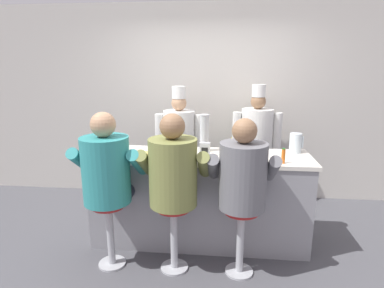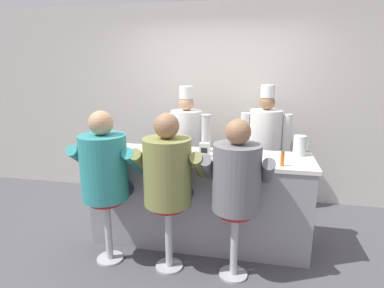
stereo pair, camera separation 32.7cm
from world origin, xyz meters
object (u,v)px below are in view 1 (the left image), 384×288
mustard_bottle_yellow (231,149)px  diner_seated_teal (108,173)px  diner_seated_grey (242,179)px  cook_in_whites_far (256,141)px  hot_sauce_bottle_orange (283,156)px  breakfast_plate (145,155)px  cook_in_whites_near (179,143)px  cup_stack_steel (204,133)px  diner_seated_olive (174,175)px  ketchup_bottle_red (240,150)px  coffee_mug_tan (170,152)px  napkin_dispenser_chrome (205,149)px  water_pitcher_clear (295,143)px  cereal_bowl (164,158)px

mustard_bottle_yellow → diner_seated_teal: (-1.12, -0.38, -0.15)m
diner_seated_grey → cook_in_whites_far: cook_in_whites_far is taller
hot_sauce_bottle_orange → breakfast_plate: 1.37m
cook_in_whites_near → cup_stack_steel: bearing=-61.8°
diner_seated_olive → ketchup_bottle_red: bearing=31.1°
coffee_mug_tan → diner_seated_olive: 0.45m
coffee_mug_tan → napkin_dispenser_chrome: napkin_dispenser_chrome is taller
mustard_bottle_yellow → cup_stack_steel: 0.41m
breakfast_plate → cup_stack_steel: 0.67m
cup_stack_steel → diner_seated_grey: size_ratio=0.28×
coffee_mug_tan → diner_seated_grey: bearing=-31.1°
napkin_dispenser_chrome → cook_in_whites_near: 0.98m
ketchup_bottle_red → cook_in_whites_near: 1.25m
hot_sauce_bottle_orange → diner_seated_olive: diner_seated_olive is taller
diner_seated_teal → diner_seated_olive: bearing=-0.0°
water_pitcher_clear → coffee_mug_tan: (-1.30, -0.27, -0.06)m
breakfast_plate → diner_seated_olive: (0.36, -0.40, -0.07)m
coffee_mug_tan → diner_seated_grey: (0.71, -0.43, -0.11)m
breakfast_plate → cook_in_whites_far: bearing=42.2°
water_pitcher_clear → diner_seated_teal: 1.94m
water_pitcher_clear → cup_stack_steel: size_ratio=0.52×
cereal_bowl → diner_seated_olive: bearing=-62.8°
hot_sauce_bottle_orange → diner_seated_grey: (-0.39, -0.29, -0.14)m
napkin_dispenser_chrome → cup_stack_steel: bearing=95.4°
water_pitcher_clear → cup_stack_steel: 0.97m
coffee_mug_tan → water_pitcher_clear: bearing=11.9°
hot_sauce_bottle_orange → cook_in_whites_near: cook_in_whites_near is taller
hot_sauce_bottle_orange → cereal_bowl: size_ratio=1.01×
hot_sauce_bottle_orange → napkin_dispenser_chrome: (-0.75, 0.18, -0.00)m
water_pitcher_clear → cereal_bowl: water_pitcher_clear is taller
breakfast_plate → diner_seated_teal: bearing=-121.9°
breakfast_plate → coffee_mug_tan: (0.26, 0.03, 0.03)m
hot_sauce_bottle_orange → coffee_mug_tan: hot_sauce_bottle_orange is taller
napkin_dispenser_chrome → water_pitcher_clear: bearing=13.9°
hot_sauce_bottle_orange → cup_stack_steel: (-0.77, 0.37, 0.13)m
diner_seated_olive → cook_in_whites_far: (0.87, 1.51, -0.02)m
napkin_dispenser_chrome → diner_seated_teal: diner_seated_teal is taller
cup_stack_steel → breakfast_plate: bearing=-156.1°
breakfast_plate → cereal_bowl: bearing=-31.2°
breakfast_plate → diner_seated_olive: size_ratio=0.18×
mustard_bottle_yellow → diner_seated_grey: bearing=-76.1°
coffee_mug_tan → diner_seated_teal: bearing=-140.0°
hot_sauce_bottle_orange → diner_seated_teal: 1.64m
hot_sauce_bottle_orange → breakfast_plate: hot_sauce_bottle_orange is taller
hot_sauce_bottle_orange → water_pitcher_clear: size_ratio=0.71×
water_pitcher_clear → cook_in_whites_far: (-0.33, 0.81, -0.18)m
cook_in_whites_near → cook_in_whites_far: bearing=9.1°
water_pitcher_clear → napkin_dispenser_chrome: (-0.95, -0.23, -0.03)m
diner_seated_teal → diner_seated_olive: 0.61m
diner_seated_olive → diner_seated_grey: diner_seated_olive is taller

